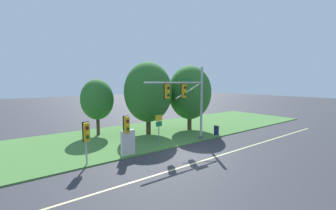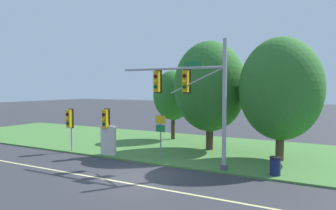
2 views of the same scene
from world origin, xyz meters
The scene contains 12 objects.
ground_plane centered at (0.00, 0.00, 0.00)m, with size 160.00×160.00×0.00m, color #333338.
lane_stripe centered at (0.00, -1.20, 0.00)m, with size 36.00×0.16×0.01m, color beige.
grass_verge centered at (0.00, 8.25, 0.05)m, with size 48.00×11.50×0.10m, color #477A38.
traffic_signal_mast centered at (2.05, 2.96, 4.22)m, with size 6.62×0.49×6.94m.
pedestrian_signal_near_kerb centered at (-4.18, 2.92, 2.27)m, with size 0.46×0.55×3.01m.
pedestrian_signal_further_along centered at (-7.20, 2.73, 2.19)m, with size 0.46×0.55×2.91m.
route_sign_post centered at (-0.59, 3.82, 1.88)m, with size 0.71×0.08×2.70m.
tree_nearest_road centered at (-3.48, 10.76, 3.80)m, with size 3.34×3.34×5.80m.
tree_left_of_mast centered at (0.97, 7.96, 4.54)m, with size 5.04×5.04×7.61m.
tree_behind_signpost centered at (5.94, 6.88, 4.39)m, with size 4.92×4.92×7.38m.
info_kiosk centered at (-4.05, 3.01, 1.04)m, with size 1.10×0.24×1.90m.
trash_bin centered at (6.40, 3.24, 0.57)m, with size 0.56×0.56×0.93m.
Camera 1 is at (-11.80, -12.01, 5.64)m, focal length 24.00 mm.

